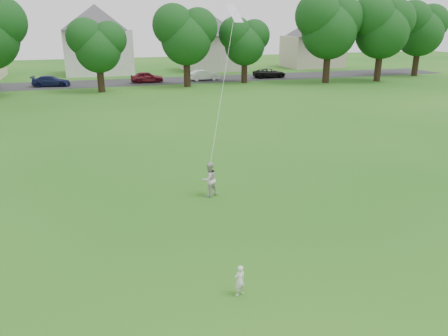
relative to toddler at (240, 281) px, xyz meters
name	(u,v)px	position (x,y,z in m)	size (l,w,h in m)	color
ground	(192,274)	(-0.92, 1.34, -0.43)	(160.00, 160.00, 0.00)	#145012
street	(104,83)	(-0.92, 43.34, -0.42)	(90.00, 7.00, 0.01)	#2D2D30
toddler	(240,281)	(0.00, 0.00, 0.00)	(0.31, 0.20, 0.85)	silver
older_boy	(209,179)	(1.12, 6.70, 0.28)	(0.69, 0.54, 1.41)	beige
kite	(223,88)	(2.25, 8.51, 3.59)	(1.66, 2.30, 7.36)	white
tree_row	(108,25)	(-0.36, 37.28, 5.97)	(82.64, 9.32, 10.47)	black
parked_cars	(62,80)	(-5.46, 42.34, 0.19)	(54.93, 2.19, 1.27)	black
house_row	(83,38)	(-2.66, 53.34, 4.32)	(77.02, 14.16, 10.47)	beige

